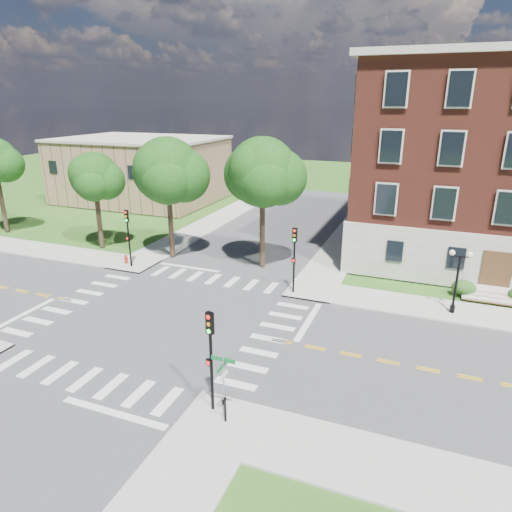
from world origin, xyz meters
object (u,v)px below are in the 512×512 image
(traffic_signal_nw, at_px, (128,231))
(fire_hydrant, at_px, (126,259))
(traffic_signal_se, at_px, (211,349))
(street_sign_pole, at_px, (224,376))
(push_button_post, at_px, (225,408))
(traffic_signal_ne, at_px, (294,252))
(twin_lamp_west, at_px, (457,278))

(traffic_signal_nw, bearing_deg, fire_hydrant, 149.12)
(traffic_signal_nw, height_order, fire_hydrant, traffic_signal_nw)
(traffic_signal_se, bearing_deg, fire_hydrant, 136.64)
(street_sign_pole, xyz_separation_m, fire_hydrant, (-16.27, 15.05, -1.84))
(street_sign_pole, distance_m, push_button_post, 1.52)
(fire_hydrant, bearing_deg, push_button_post, -42.84)
(traffic_signal_ne, relative_size, street_sign_pole, 1.55)
(fire_hydrant, bearing_deg, traffic_signal_ne, -2.81)
(traffic_signal_ne, bearing_deg, traffic_signal_se, -88.13)
(twin_lamp_west, distance_m, push_button_post, 17.79)
(traffic_signal_ne, height_order, twin_lamp_west, traffic_signal_ne)
(traffic_signal_nw, bearing_deg, traffic_signal_se, -43.99)
(traffic_signal_se, bearing_deg, street_sign_pole, -29.76)
(push_button_post, bearing_deg, traffic_signal_nw, 136.58)
(twin_lamp_west, height_order, push_button_post, twin_lamp_west)
(traffic_signal_ne, distance_m, fire_hydrant, 15.26)
(fire_hydrant, bearing_deg, street_sign_pole, -42.78)
(traffic_signal_nw, bearing_deg, push_button_post, -43.42)
(traffic_signal_se, height_order, traffic_signal_ne, same)
(traffic_signal_se, distance_m, fire_hydrant, 21.42)
(twin_lamp_west, distance_m, fire_hydrant, 25.70)
(street_sign_pole, height_order, fire_hydrant, street_sign_pole)
(traffic_signal_ne, relative_size, twin_lamp_west, 1.13)
(traffic_signal_ne, xyz_separation_m, push_button_post, (1.34, -14.41, -2.39))
(twin_lamp_west, distance_m, street_sign_pole, 17.66)
(traffic_signal_se, bearing_deg, twin_lamp_west, 54.98)
(push_button_post, bearing_deg, twin_lamp_west, 58.39)
(traffic_signal_se, relative_size, twin_lamp_west, 1.13)
(traffic_signal_nw, height_order, push_button_post, traffic_signal_nw)
(traffic_signal_se, distance_m, traffic_signal_nw, 20.24)
(traffic_signal_nw, xyz_separation_m, push_button_post, (15.45, -14.62, -2.39))
(traffic_signal_ne, relative_size, fire_hydrant, 6.40)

